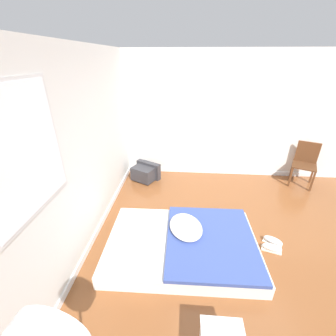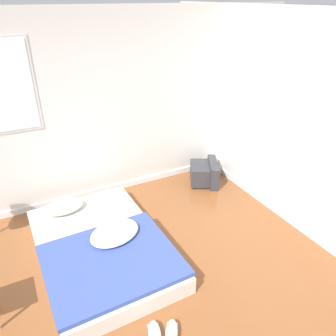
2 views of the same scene
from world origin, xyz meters
name	(u,v)px [view 1 (image 1 of 2)]	position (x,y,z in m)	size (l,w,h in m)	color
ground_plane	(263,256)	(0.00, 0.00, 0.00)	(20.00, 20.00, 0.00)	brown
wall_back	(71,165)	(-0.01, 2.45, 1.29)	(7.27, 0.08, 2.60)	silver
wall_right	(239,118)	(2.46, 0.00, 1.29)	(0.08, 7.23, 2.60)	silver
mattress_bed	(183,244)	(0.01, 1.10, 0.13)	(1.37, 2.05, 0.34)	silver
crt_tv	(145,172)	(2.01, 1.96, 0.17)	(0.61, 0.65, 0.36)	#333338
wooden_chair	(305,160)	(2.14, -1.38, 0.52)	(0.58, 0.58, 0.89)	brown
sneaker_pair	(272,244)	(0.18, -0.17, 0.05)	(0.34, 0.34, 0.10)	silver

